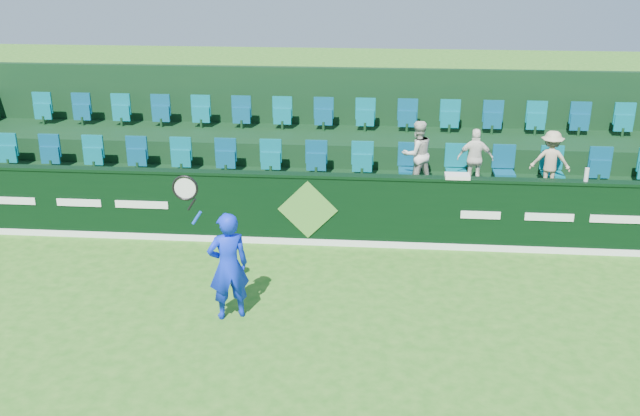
# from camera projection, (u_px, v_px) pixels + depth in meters

# --- Properties ---
(ground) EXTENTS (60.00, 60.00, 0.00)m
(ground) POSITION_uv_depth(u_px,v_px,m) (278.00, 360.00, 9.56)
(ground) COLOR #256919
(ground) RESTS_ON ground
(sponsor_hoarding) EXTENTS (16.00, 0.25, 1.35)m
(sponsor_hoarding) POSITION_uv_depth(u_px,v_px,m) (308.00, 209.00, 13.06)
(sponsor_hoarding) COLOR black
(sponsor_hoarding) RESTS_ON ground
(stand_tier_front) EXTENTS (16.00, 2.00, 0.80)m
(stand_tier_front) POSITION_uv_depth(u_px,v_px,m) (314.00, 202.00, 14.18)
(stand_tier_front) COLOR black
(stand_tier_front) RESTS_ON ground
(stand_tier_back) EXTENTS (16.00, 1.80, 1.30)m
(stand_tier_back) POSITION_uv_depth(u_px,v_px,m) (322.00, 163.00, 15.87)
(stand_tier_back) COLOR black
(stand_tier_back) RESTS_ON ground
(stand_rear) EXTENTS (16.00, 4.10, 2.60)m
(stand_rear) POSITION_uv_depth(u_px,v_px,m) (324.00, 133.00, 16.08)
(stand_rear) COLOR black
(stand_rear) RESTS_ON ground
(seat_row_front) EXTENTS (13.50, 0.50, 0.60)m
(seat_row_front) POSITION_uv_depth(u_px,v_px,m) (316.00, 163.00, 14.31)
(seat_row_front) COLOR #066471
(seat_row_front) RESTS_ON stand_tier_front
(seat_row_back) EXTENTS (13.50, 0.50, 0.60)m
(seat_row_back) POSITION_uv_depth(u_px,v_px,m) (323.00, 118.00, 15.81)
(seat_row_back) COLOR #066471
(seat_row_back) RESTS_ON stand_tier_back
(tennis_player) EXTENTS (1.15, 0.61, 2.31)m
(tennis_player) POSITION_uv_depth(u_px,v_px,m) (228.00, 265.00, 10.39)
(tennis_player) COLOR #0D28E6
(tennis_player) RESTS_ON ground
(spectator_left) EXTENTS (0.78, 0.71, 1.30)m
(spectator_left) POSITION_uv_depth(u_px,v_px,m) (417.00, 154.00, 13.67)
(spectator_left) COLOR beige
(spectator_left) RESTS_ON stand_tier_front
(spectator_middle) EXTENTS (0.70, 0.31, 1.17)m
(spectator_middle) POSITION_uv_depth(u_px,v_px,m) (475.00, 159.00, 13.60)
(spectator_middle) COLOR white
(spectator_middle) RESTS_ON stand_tier_front
(spectator_right) EXTENTS (0.81, 0.56, 1.16)m
(spectator_right) POSITION_uv_depth(u_px,v_px,m) (551.00, 161.00, 13.49)
(spectator_right) COLOR tan
(spectator_right) RESTS_ON stand_tier_front
(towel) EXTENTS (0.43, 0.28, 0.06)m
(towel) POSITION_uv_depth(u_px,v_px,m) (457.00, 176.00, 12.59)
(towel) COLOR white
(towel) RESTS_ON sponsor_hoarding
(drinks_bottle) EXTENTS (0.08, 0.08, 0.24)m
(drinks_bottle) POSITION_uv_depth(u_px,v_px,m) (586.00, 175.00, 12.38)
(drinks_bottle) COLOR silver
(drinks_bottle) RESTS_ON sponsor_hoarding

